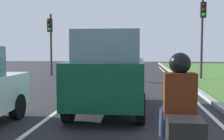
# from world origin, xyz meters

# --- Properties ---
(ground_plane) EXTENTS (60.00, 60.00, 0.00)m
(ground_plane) POSITION_xyz_m (0.00, 14.00, 0.00)
(ground_plane) COLOR #262628
(lane_line_center) EXTENTS (0.12, 32.00, 0.01)m
(lane_line_center) POSITION_xyz_m (-0.70, 14.00, 0.00)
(lane_line_center) COLOR silver
(lane_line_center) RESTS_ON ground
(lane_line_right_edge) EXTENTS (0.12, 32.00, 0.01)m
(lane_line_right_edge) POSITION_xyz_m (3.60, 14.00, 0.00)
(lane_line_right_edge) COLOR silver
(lane_line_right_edge) RESTS_ON ground
(curb_right) EXTENTS (0.24, 48.00, 0.12)m
(curb_right) POSITION_xyz_m (4.10, 14.00, 0.06)
(curb_right) COLOR #9E9B93
(curb_right) RESTS_ON ground
(car_suv_ahead) EXTENTS (1.99, 4.51, 2.28)m
(car_suv_ahead) POSITION_xyz_m (0.81, 9.20, 1.17)
(car_suv_ahead) COLOR #0C472D
(car_suv_ahead) RESTS_ON ground
(rider_person) EXTENTS (0.50, 0.40, 1.16)m
(rider_person) POSITION_xyz_m (2.20, 4.79, 1.19)
(rider_person) COLOR #4C1E0C
(rider_person) RESTS_ON ground
(traffic_light_near_right) EXTENTS (0.32, 0.50, 4.76)m
(traffic_light_near_right) POSITION_xyz_m (5.31, 18.08, 3.24)
(traffic_light_near_right) COLOR #2D2D2D
(traffic_light_near_right) RESTS_ON ground
(traffic_light_overhead_left) EXTENTS (0.32, 0.50, 4.26)m
(traffic_light_overhead_left) POSITION_xyz_m (-4.52, 19.81, 2.83)
(traffic_light_overhead_left) COLOR #2D2D2D
(traffic_light_overhead_left) RESTS_ON ground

